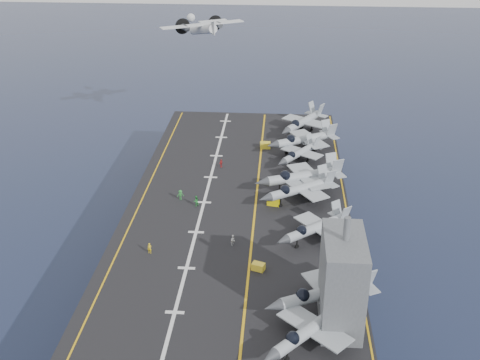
# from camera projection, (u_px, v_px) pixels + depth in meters

# --- Properties ---
(ground) EXTENTS (500.00, 500.00, 0.00)m
(ground) POSITION_uv_depth(u_px,v_px,m) (238.00, 254.00, 108.63)
(ground) COLOR #142135
(ground) RESTS_ON ground
(hull) EXTENTS (36.00, 90.00, 10.00)m
(hull) POSITION_uv_depth(u_px,v_px,m) (238.00, 230.00, 106.42)
(hull) COLOR #56595E
(hull) RESTS_ON ground
(flight_deck) EXTENTS (38.00, 92.00, 0.40)m
(flight_deck) POSITION_uv_depth(u_px,v_px,m) (238.00, 205.00, 104.13)
(flight_deck) COLOR black
(flight_deck) RESTS_ON hull
(foul_line) EXTENTS (0.35, 90.00, 0.02)m
(foul_line) POSITION_uv_depth(u_px,v_px,m) (256.00, 204.00, 103.83)
(foul_line) COLOR gold
(foul_line) RESTS_ON flight_deck
(landing_centerline) EXTENTS (0.50, 90.00, 0.02)m
(landing_centerline) POSITION_uv_depth(u_px,v_px,m) (204.00, 202.00, 104.42)
(landing_centerline) COLOR silver
(landing_centerline) RESTS_ON flight_deck
(deck_edge_port) EXTENTS (0.25, 90.00, 0.02)m
(deck_edge_port) POSITION_uv_depth(u_px,v_px,m) (142.00, 200.00, 105.13)
(deck_edge_port) COLOR gold
(deck_edge_port) RESTS_ON flight_deck
(deck_edge_stbd) EXTENTS (0.25, 90.00, 0.02)m
(deck_edge_stbd) POSITION_uv_depth(u_px,v_px,m) (346.00, 207.00, 102.83)
(deck_edge_stbd) COLOR gold
(deck_edge_stbd) RESTS_ON flight_deck
(island_superstructure) EXTENTS (5.00, 10.00, 15.00)m
(island_superstructure) POSITION_uv_depth(u_px,v_px,m) (343.00, 271.00, 72.91)
(island_superstructure) COLOR #56595E
(island_superstructure) RESTS_ON flight_deck
(fighter_jet_0) EXTENTS (16.66, 16.98, 4.96)m
(fighter_jet_0) POSITION_uv_depth(u_px,v_px,m) (310.00, 328.00, 71.07)
(fighter_jet_0) COLOR gray
(fighter_jet_0) RESTS_ON flight_deck
(fighter_jet_1) EXTENTS (18.28, 16.00, 5.32)m
(fighter_jet_1) POSITION_uv_depth(u_px,v_px,m) (326.00, 292.00, 77.19)
(fighter_jet_1) COLOR #8C969C
(fighter_jet_1) RESTS_ON flight_deck
(fighter_jet_3) EXTENTS (16.56, 15.92, 4.81)m
(fighter_jet_3) POSITION_uv_depth(u_px,v_px,m) (317.00, 227.00, 92.33)
(fighter_jet_3) COLOR #97A1A8
(fighter_jet_3) RESTS_ON flight_deck
(fighter_jet_4) EXTENTS (17.91, 16.53, 5.18)m
(fighter_jet_4) POSITION_uv_depth(u_px,v_px,m) (301.00, 188.00, 103.71)
(fighter_jet_4) COLOR #939AA4
(fighter_jet_4) RESTS_ON flight_deck
(fighter_jet_5) EXTENTS (19.50, 16.57, 5.73)m
(fighter_jet_5) POSITION_uv_depth(u_px,v_px,m) (304.00, 175.00, 107.60)
(fighter_jet_5) COLOR #959BA3
(fighter_jet_5) RESTS_ON flight_deck
(fighter_jet_6) EXTENTS (14.29, 15.27, 4.41)m
(fighter_jet_6) POSITION_uv_depth(u_px,v_px,m) (300.00, 152.00, 118.48)
(fighter_jet_6) COLOR gray
(fighter_jet_6) RESTS_ON flight_deck
(fighter_jet_7) EXTENTS (18.65, 16.63, 5.41)m
(fighter_jet_7) POSITION_uv_depth(u_px,v_px,m) (305.00, 138.00, 123.66)
(fighter_jet_7) COLOR #98A2A9
(fighter_jet_7) RESTS_ON flight_deck
(fighter_jet_8) EXTENTS (16.90, 18.51, 5.35)m
(fighter_jet_8) POSITION_uv_depth(u_px,v_px,m) (303.00, 121.00, 132.75)
(fighter_jet_8) COLOR #8C959B
(fighter_jet_8) RESTS_ON flight_deck
(tow_cart_a) EXTENTS (2.08, 1.71, 1.07)m
(tow_cart_a) POSITION_uv_depth(u_px,v_px,m) (258.00, 267.00, 85.96)
(tow_cart_a) COLOR yellow
(tow_cart_a) RESTS_ON flight_deck
(tow_cart_b) EXTENTS (2.44, 1.84, 1.32)m
(tow_cart_b) POSITION_uv_depth(u_px,v_px,m) (274.00, 201.00, 103.44)
(tow_cart_b) COLOR yellow
(tow_cart_b) RESTS_ON flight_deck
(tow_cart_c) EXTENTS (2.17, 1.44, 1.28)m
(tow_cart_c) POSITION_uv_depth(u_px,v_px,m) (265.00, 145.00, 125.72)
(tow_cart_c) COLOR gold
(tow_cart_c) RESTS_ON flight_deck
(crew_1) EXTENTS (1.10, 0.80, 1.70)m
(crew_1) POSITION_uv_depth(u_px,v_px,m) (150.00, 248.00, 89.72)
(crew_1) COLOR yellow
(crew_1) RESTS_ON flight_deck
(crew_2) EXTENTS (1.36, 1.30, 1.89)m
(crew_2) POSITION_uv_depth(u_px,v_px,m) (196.00, 201.00, 102.91)
(crew_2) COLOR green
(crew_2) RESTS_ON flight_deck
(crew_3) EXTENTS (1.27, 1.03, 1.84)m
(crew_3) POSITION_uv_depth(u_px,v_px,m) (180.00, 195.00, 104.97)
(crew_3) COLOR #24842F
(crew_3) RESTS_ON flight_deck
(crew_4) EXTENTS (1.09, 1.20, 1.67)m
(crew_4) POSITION_uv_depth(u_px,v_px,m) (221.00, 163.00, 117.09)
(crew_4) COLOR #B52425
(crew_4) RESTS_ON flight_deck
(crew_7) EXTENTS (0.98, 1.19, 1.71)m
(crew_7) POSITION_uv_depth(u_px,v_px,m) (233.00, 240.00, 91.85)
(crew_7) COLOR white
(crew_7) RESTS_ON flight_deck
(transport_plane) EXTENTS (25.07, 22.61, 4.91)m
(transport_plane) POSITION_uv_depth(u_px,v_px,m) (203.00, 30.00, 143.39)
(transport_plane) COLOR silver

